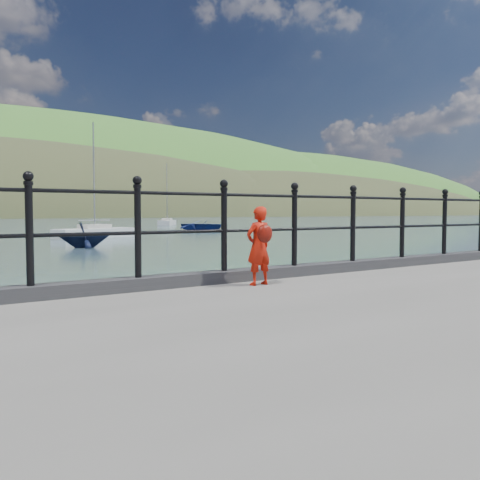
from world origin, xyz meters
TOP-DOWN VIEW (x-y plane):
  - ground at (0.00, 0.00)m, footprint 600.00×600.00m
  - kerb at (0.00, -0.15)m, footprint 60.00×0.30m
  - railing at (0.00, -0.15)m, footprint 18.11×0.11m
  - far_shore at (38.34, 239.41)m, footprint 830.00×200.00m
  - child at (0.82, -0.62)m, footprint 0.38×0.31m
  - launch_blue at (24.12, 41.07)m, footprint 5.31×6.05m
  - launch_navy at (5.41, 21.44)m, footprint 3.08×2.83m
  - sailboat_near at (9.33, 31.59)m, footprint 6.58×3.85m
  - sailboat_far at (30.01, 61.73)m, footprint 5.15×6.28m

SIDE VIEW (x-z plane):
  - far_shore at x=38.34m, z-range -100.57..55.43m
  - ground at x=0.00m, z-range 0.00..0.00m
  - sailboat_near at x=9.33m, z-range -4.02..4.70m
  - sailboat_far at x=30.01m, z-range -4.25..4.94m
  - launch_blue at x=24.12m, z-range 0.00..1.04m
  - launch_navy at x=5.41m, z-range 0.00..1.37m
  - kerb at x=0.00m, z-range 1.00..1.15m
  - child at x=0.82m, z-range 1.01..2.00m
  - railing at x=0.00m, z-range 1.23..2.42m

